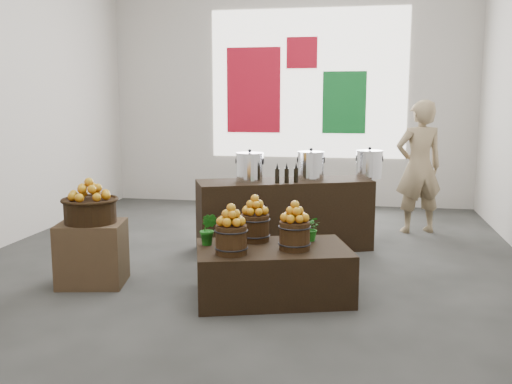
% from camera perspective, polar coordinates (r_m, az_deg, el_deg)
% --- Properties ---
extents(ground, '(7.00, 7.00, 0.00)m').
position_cam_1_polar(ground, '(6.35, -0.68, -6.69)').
color(ground, '#3E3E3B').
rests_on(ground, ground).
extents(back_wall, '(6.00, 0.04, 4.00)m').
position_cam_1_polar(back_wall, '(9.58, 3.38, 10.72)').
color(back_wall, beige).
rests_on(back_wall, ground).
extents(back_opening, '(3.20, 0.02, 2.40)m').
position_cam_1_polar(back_opening, '(9.52, 5.19, 10.71)').
color(back_opening, white).
rests_on(back_opening, back_wall).
extents(deco_red_left, '(0.90, 0.04, 1.40)m').
position_cam_1_polar(deco_red_left, '(9.64, -0.25, 10.13)').
color(deco_red_left, '#B30D22').
rests_on(deco_red_left, back_wall).
extents(deco_green_right, '(0.70, 0.04, 1.00)m').
position_cam_1_polar(deco_green_right, '(9.47, 8.82, 8.83)').
color(deco_green_right, '#106826').
rests_on(deco_green_right, back_wall).
extents(deco_red_upper, '(0.50, 0.04, 0.50)m').
position_cam_1_polar(deco_red_upper, '(9.55, 4.61, 13.72)').
color(deco_red_upper, '#B30D22').
rests_on(deco_red_upper, back_wall).
extents(crate, '(0.68, 0.60, 0.60)m').
position_cam_1_polar(crate, '(5.65, -16.06, -5.93)').
color(crate, brown).
rests_on(crate, ground).
extents(wicker_basket, '(0.48, 0.48, 0.22)m').
position_cam_1_polar(wicker_basket, '(5.56, -16.24, -1.85)').
color(wicker_basket, black).
rests_on(wicker_basket, crate).
extents(apples_in_basket, '(0.37, 0.37, 0.20)m').
position_cam_1_polar(apples_in_basket, '(5.53, -16.34, 0.28)').
color(apples_in_basket, '#900D04').
rests_on(apples_in_basket, wicker_basket).
extents(display_table, '(1.51, 1.16, 0.46)m').
position_cam_1_polar(display_table, '(5.10, 1.68, -8.02)').
color(display_table, black).
rests_on(display_table, ground).
extents(apple_bucket_front_left, '(0.27, 0.27, 0.25)m').
position_cam_1_polar(apple_bucket_front_left, '(4.79, -2.49, -4.78)').
color(apple_bucket_front_left, '#32210D').
rests_on(apple_bucket_front_left, display_table).
extents(apples_in_bucket_front_left, '(0.20, 0.20, 0.18)m').
position_cam_1_polar(apples_in_bucket_front_left, '(4.74, -2.51, -2.30)').
color(apples_in_bucket_front_left, '#900D04').
rests_on(apples_in_bucket_front_left, apple_bucket_front_left).
extents(apple_bucket_front_right, '(0.27, 0.27, 0.25)m').
position_cam_1_polar(apple_bucket_front_right, '(4.93, 3.87, -4.38)').
color(apple_bucket_front_right, '#32210D').
rests_on(apple_bucket_front_right, display_table).
extents(apples_in_bucket_front_right, '(0.20, 0.20, 0.18)m').
position_cam_1_polar(apples_in_bucket_front_right, '(4.89, 3.90, -1.96)').
color(apples_in_bucket_front_right, '#900D04').
rests_on(apples_in_bucket_front_right, apple_bucket_front_right).
extents(apple_bucket_rear, '(0.27, 0.27, 0.25)m').
position_cam_1_polar(apple_bucket_rear, '(5.23, -0.12, -3.59)').
color(apple_bucket_rear, '#32210D').
rests_on(apple_bucket_rear, display_table).
extents(apples_in_bucket_rear, '(0.20, 0.20, 0.18)m').
position_cam_1_polar(apples_in_bucket_rear, '(5.18, -0.12, -1.30)').
color(apples_in_bucket_rear, '#900D04').
rests_on(apples_in_bucket_rear, apple_bucket_rear).
extents(herb_garnish_right, '(0.26, 0.24, 0.24)m').
position_cam_1_polar(herb_garnish_right, '(5.25, 5.49, -3.62)').
color(herb_garnish_right, '#155C13').
rests_on(herb_garnish_right, display_table).
extents(herb_garnish_left, '(0.18, 0.15, 0.29)m').
position_cam_1_polar(herb_garnish_left, '(5.08, -4.78, -3.73)').
color(herb_garnish_left, '#155C13').
rests_on(herb_garnish_left, display_table).
extents(counter, '(2.09, 1.35, 0.82)m').
position_cam_1_polar(counter, '(6.68, 2.82, -2.30)').
color(counter, black).
rests_on(counter, ground).
extents(stock_pot_left, '(0.31, 0.31, 0.31)m').
position_cam_1_polar(stock_pot_left, '(6.50, -0.63, 2.43)').
color(stock_pot_left, silver).
rests_on(stock_pot_left, counter).
extents(stock_pot_center, '(0.31, 0.31, 0.31)m').
position_cam_1_polar(stock_pot_center, '(6.68, 5.51, 2.57)').
color(stock_pot_center, silver).
rests_on(stock_pot_center, counter).
extents(stock_pot_right, '(0.31, 0.31, 0.31)m').
position_cam_1_polar(stock_pot_right, '(6.93, 11.26, 2.68)').
color(stock_pot_right, silver).
rests_on(stock_pot_right, counter).
extents(oil_cruets, '(0.22, 0.13, 0.23)m').
position_cam_1_polar(oil_cruets, '(6.40, 3.32, 1.94)').
color(oil_cruets, black).
rests_on(oil_cruets, counter).
extents(shopper, '(0.74, 0.60, 1.74)m').
position_cam_1_polar(shopper, '(7.76, 15.97, 2.41)').
color(shopper, '#8E7857').
rests_on(shopper, ground).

